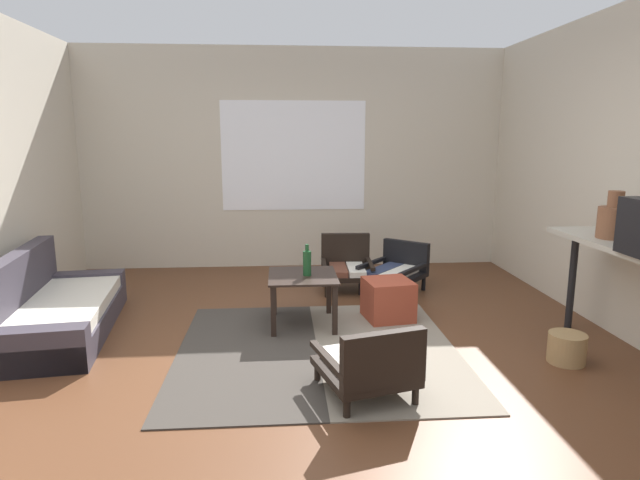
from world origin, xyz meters
The scene contains 13 objects.
ground_plane centered at (0.00, 0.00, 0.00)m, with size 7.80×7.80×0.00m, color #56331E.
far_wall_with_window centered at (0.00, 3.06, 1.35)m, with size 5.60×0.13×2.70m.
area_rug centered at (0.10, 0.21, 0.01)m, with size 2.15×2.14×0.01m.
couch centered at (-2.09, 0.74, 0.21)m, with size 0.98×1.85×0.69m.
coffee_table centered at (0.01, 0.80, 0.37)m, with size 0.59×0.63×0.45m.
armchair_by_window centered at (0.53, 1.90, 0.27)m, with size 0.56×0.58×0.58m.
armchair_striped_foreground centered at (0.37, -0.57, 0.22)m, with size 0.68×0.72×0.51m.
armchair_corner centered at (1.05, 1.77, 0.24)m, with size 0.82×0.83×0.51m.
ottoman_orange centered at (0.79, 0.89, 0.18)m, with size 0.40×0.40×0.37m, color #993D28.
console_shelf centered at (2.31, -0.24, 0.79)m, with size 0.46×1.70×0.88m.
clay_vase centered at (2.31, 0.07, 1.02)m, with size 0.23×0.23×0.36m.
glass_bottle centered at (0.05, 0.78, 0.57)m, with size 0.07×0.07×0.27m.
wicker_basket centered at (1.91, -0.14, 0.11)m, with size 0.27×0.27×0.22m, color #9E7A4C.
Camera 1 is at (-0.17, -3.67, 1.64)m, focal length 29.86 mm.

